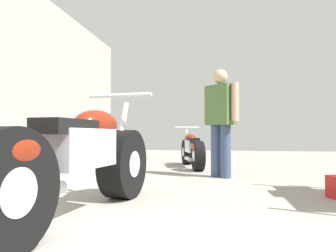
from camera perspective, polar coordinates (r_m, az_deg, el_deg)
ground_plane at (r=3.95m, az=5.62°, el=-10.98°), size 16.80×16.80×0.00m
garage_partition_left at (r=4.92m, az=-26.92°, el=8.20°), size 0.08×7.70×2.93m
motorcycle_maroon_cruiser at (r=2.46m, az=-16.41°, el=-6.45°), size 0.68×2.28×1.06m
motorcycle_black_naked at (r=6.00m, az=4.51°, el=-4.46°), size 0.70×1.71×0.81m
mechanic_in_blue at (r=4.71m, az=9.74°, el=1.83°), size 0.56×0.50×1.63m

